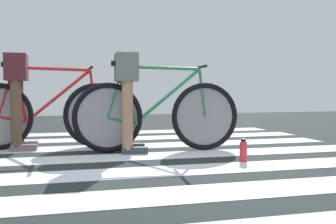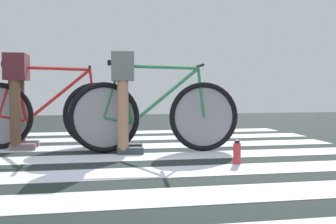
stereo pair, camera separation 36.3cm
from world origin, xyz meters
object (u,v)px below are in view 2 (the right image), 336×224
object	(u,v)px
bicycle_2_of_2	(48,113)
bicycle_1_of_2	(154,115)
cyclist_1_of_2	(123,88)
water_bottle	(237,153)
cyclist_2_of_2	(17,88)

from	to	relation	value
bicycle_2_of_2	bicycle_1_of_2	bearing A→B (deg)	-24.21
bicycle_1_of_2	bicycle_2_of_2	bearing A→B (deg)	159.86
cyclist_1_of_2	water_bottle	world-z (taller)	cyclist_1_of_2
bicycle_1_of_2	water_bottle	bearing A→B (deg)	-49.88
water_bottle	bicycle_1_of_2	bearing A→B (deg)	125.11
bicycle_2_of_2	water_bottle	size ratio (longest dim) A/B	8.34
cyclist_1_of_2	cyclist_2_of_2	distance (m)	1.20
water_bottle	cyclist_1_of_2	bearing A→B (deg)	136.14
cyclist_1_of_2	water_bottle	size ratio (longest dim) A/B	4.84
cyclist_1_of_2	water_bottle	xyz separation A→B (m)	(0.90, -0.86, -0.55)
cyclist_1_of_2	cyclist_2_of_2	world-z (taller)	cyclist_2_of_2
bicycle_1_of_2	cyclist_2_of_2	size ratio (longest dim) A/B	1.70
bicycle_1_of_2	cyclist_2_of_2	xyz separation A→B (m)	(-1.40, 0.52, 0.27)
bicycle_2_of_2	cyclist_2_of_2	world-z (taller)	cyclist_2_of_2
bicycle_1_of_2	water_bottle	xyz separation A→B (m)	(0.59, -0.83, -0.29)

